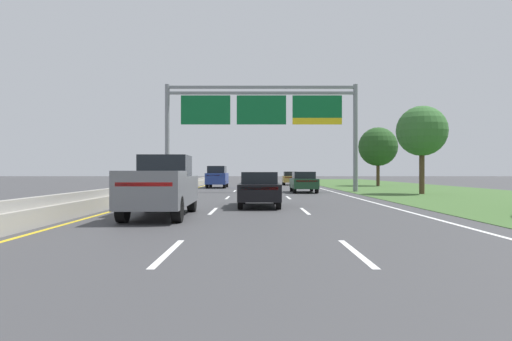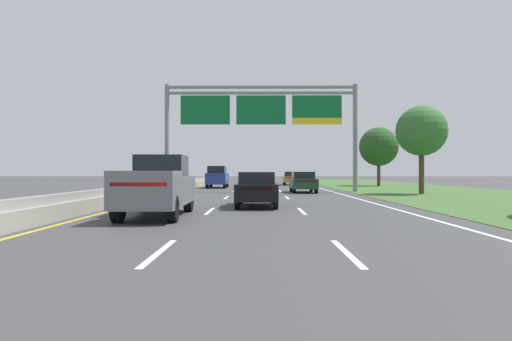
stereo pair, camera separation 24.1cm
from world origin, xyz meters
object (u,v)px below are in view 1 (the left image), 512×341
pickup_truck_grey (160,186)px  roadside_tree_mid (420,131)px  car_darkgreen_right_lane_sedan (302,182)px  overhead_sign_gantry (260,115)px  car_blue_left_lane_suv (216,176)px  roadside_tree_far (377,147)px  car_black_centre_lane_sedan (258,189)px  car_gold_right_lane_sedan (289,178)px

pickup_truck_grey → roadside_tree_mid: 21.54m
pickup_truck_grey → car_darkgreen_right_lane_sedan: (6.96, 17.73, -0.26)m
overhead_sign_gantry → pickup_truck_grey: (-3.77, -18.55, -4.92)m
overhead_sign_gantry → roadside_tree_mid: 11.82m
car_blue_left_lane_suv → roadside_tree_far: size_ratio=0.73×
car_black_centre_lane_sedan → car_darkgreen_right_lane_sedan: size_ratio=1.00×
car_darkgreen_right_lane_sedan → roadside_tree_far: size_ratio=0.69×
roadside_tree_far → pickup_truck_grey: bearing=-117.3°
car_gold_right_lane_sedan → roadside_tree_mid: 22.45m
roadside_tree_mid → overhead_sign_gantry: bearing=163.0°
car_black_centre_lane_sedan → car_blue_left_lane_suv: bearing=10.2°
car_black_centre_lane_sedan → car_darkgreen_right_lane_sedan: same height
car_darkgreen_right_lane_sedan → roadside_tree_mid: roadside_tree_mid is taller
roadside_tree_mid → roadside_tree_far: roadside_tree_far is taller
car_darkgreen_right_lane_sedan → car_gold_right_lane_sedan: bearing=-1.1°
pickup_truck_grey → car_darkgreen_right_lane_sedan: size_ratio=1.24×
car_blue_left_lane_suv → car_darkgreen_right_lane_sedan: 11.91m
car_gold_right_lane_sedan → roadside_tree_far: bearing=-109.9°
car_gold_right_lane_sedan → roadside_tree_far: roadside_tree_far is taller
overhead_sign_gantry → car_black_centre_lane_sedan: size_ratio=3.41×
pickup_truck_grey → roadside_tree_far: 36.55m
car_black_centre_lane_sedan → roadside_tree_far: size_ratio=0.69×
pickup_truck_grey → roadside_tree_mid: size_ratio=0.88×
car_blue_left_lane_suv → car_darkgreen_right_lane_sedan: size_ratio=1.07×
car_darkgreen_right_lane_sedan → roadside_tree_far: roadside_tree_far is taller
overhead_sign_gantry → car_blue_left_lane_suv: bearing=116.2°
car_black_centre_lane_sedan → roadside_tree_mid: size_ratio=0.71×
car_blue_left_lane_suv → car_darkgreen_right_lane_sedan: car_blue_left_lane_suv is taller
pickup_truck_grey → car_gold_right_lane_sedan: (7.41, 35.95, -0.26)m
car_black_centre_lane_sedan → roadside_tree_mid: bearing=-46.5°
car_black_centre_lane_sedan → roadside_tree_far: roadside_tree_far is taller
overhead_sign_gantry → roadside_tree_far: 18.99m
overhead_sign_gantry → car_gold_right_lane_sedan: (3.63, 17.40, -5.18)m
car_blue_left_lane_suv → car_darkgreen_right_lane_sedan: (7.39, -9.34, -0.28)m
overhead_sign_gantry → pickup_truck_grey: 19.56m
car_darkgreen_right_lane_sedan → car_black_centre_lane_sedan: bearing=165.7°
overhead_sign_gantry → car_darkgreen_right_lane_sedan: size_ratio=3.42×
pickup_truck_grey → car_gold_right_lane_sedan: bearing=-13.0°
car_blue_left_lane_suv → car_gold_right_lane_sedan: bearing=-41.3°
pickup_truck_grey → roadside_tree_far: (16.70, 32.35, 3.21)m
car_gold_right_lane_sedan → overhead_sign_gantry: bearing=169.4°
roadside_tree_mid → roadside_tree_far: (1.73, 17.23, -0.12)m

